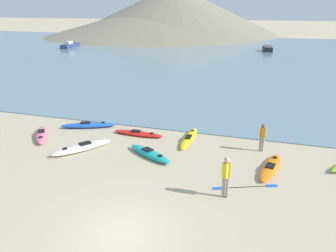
# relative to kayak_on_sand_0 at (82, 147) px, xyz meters

# --- Properties ---
(ground_plane) EXTENTS (400.00, 400.00, 0.00)m
(ground_plane) POSITION_rel_kayak_on_sand_0_xyz_m (4.89, -5.61, -0.18)
(ground_plane) COLOR tan
(bay_water) EXTENTS (160.00, 70.00, 0.06)m
(bay_water) POSITION_rel_kayak_on_sand_0_xyz_m (4.89, 39.25, -0.15)
(bay_water) COLOR slate
(bay_water) RESTS_ON ground_plane
(far_hill_left) EXTENTS (58.56, 58.56, 7.94)m
(far_hill_left) POSITION_rel_kayak_on_sand_0_xyz_m (-21.48, 73.10, 3.79)
(far_hill_left) COLOR gray
(far_hill_left) RESTS_ON ground_plane
(far_hill_midleft) EXTENTS (58.33, 58.33, 13.00)m
(far_hill_midleft) POSITION_rel_kayak_on_sand_0_xyz_m (-18.43, 79.54, 6.32)
(far_hill_midleft) COLOR gray
(far_hill_midleft) RESTS_ON ground_plane
(kayak_on_sand_0) EXTENTS (2.57, 3.16, 0.40)m
(kayak_on_sand_0) POSITION_rel_kayak_on_sand_0_xyz_m (0.00, 0.00, 0.00)
(kayak_on_sand_0) COLOR white
(kayak_on_sand_0) RESTS_ON ground_plane
(kayak_on_sand_1) EXTENTS (1.31, 3.24, 0.31)m
(kayak_on_sand_1) POSITION_rel_kayak_on_sand_0_xyz_m (9.63, 0.70, -0.04)
(kayak_on_sand_1) COLOR orange
(kayak_on_sand_1) RESTS_ON ground_plane
(kayak_on_sand_2) EXTENTS (0.61, 3.41, 0.29)m
(kayak_on_sand_2) POSITION_rel_kayak_on_sand_0_xyz_m (5.08, 3.11, -0.05)
(kayak_on_sand_2) COLOR yellow
(kayak_on_sand_2) RESTS_ON ground_plane
(kayak_on_sand_3) EXTENTS (2.21, 2.74, 0.36)m
(kayak_on_sand_3) POSITION_rel_kayak_on_sand_0_xyz_m (-3.30, 0.95, -0.02)
(kayak_on_sand_3) COLOR #E5668C
(kayak_on_sand_3) RESTS_ON ground_plane
(kayak_on_sand_4) EXTENTS (2.90, 2.06, 0.38)m
(kayak_on_sand_4) POSITION_rel_kayak_on_sand_0_xyz_m (3.70, 0.36, -0.01)
(kayak_on_sand_4) COLOR teal
(kayak_on_sand_4) RESTS_ON ground_plane
(kayak_on_sand_6) EXTENTS (3.41, 1.86, 0.38)m
(kayak_on_sand_6) POSITION_rel_kayak_on_sand_0_xyz_m (-1.50, 3.19, -0.01)
(kayak_on_sand_6) COLOR blue
(kayak_on_sand_6) RESTS_ON ground_plane
(kayak_on_sand_7) EXTENTS (3.13, 0.70, 0.29)m
(kayak_on_sand_7) POSITION_rel_kayak_on_sand_0_xyz_m (2.02, 2.91, -0.05)
(kayak_on_sand_7) COLOR red
(kayak_on_sand_7) RESTS_ON ground_plane
(person_near_foreground) EXTENTS (0.36, 0.31, 1.76)m
(person_near_foreground) POSITION_rel_kayak_on_sand_0_xyz_m (7.90, -2.32, 0.83)
(person_near_foreground) COLOR gray
(person_near_foreground) RESTS_ON ground_plane
(person_near_waterline) EXTENTS (0.31, 0.21, 1.54)m
(person_near_waterline) POSITION_rel_kayak_on_sand_0_xyz_m (9.10, 2.74, 0.71)
(person_near_waterline) COLOR gray
(person_near_waterline) RESTS_ON ground_plane
(moored_boat_0) EXTENTS (2.09, 5.82, 1.21)m
(moored_boat_0) POSITION_rel_kayak_on_sand_0_xyz_m (-27.34, 40.95, 0.31)
(moored_boat_0) COLOR navy
(moored_boat_0) RESTS_ON bay_water
(moored_boat_2) EXTENTS (1.87, 3.71, 1.24)m
(moored_boat_2) POSITION_rel_kayak_on_sand_0_xyz_m (8.36, 46.30, 0.32)
(moored_boat_2) COLOR black
(moored_boat_2) RESTS_ON bay_water
(loose_paddle) EXTENTS (2.64, 1.22, 0.03)m
(loose_paddle) POSITION_rel_kayak_on_sand_0_xyz_m (8.63, -1.31, -0.16)
(loose_paddle) COLOR black
(loose_paddle) RESTS_ON ground_plane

